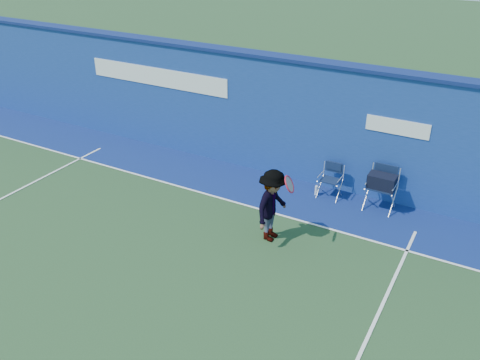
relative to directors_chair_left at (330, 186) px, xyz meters
The scene contains 8 objects.
ground 5.14m from the directors_chair_left, 116.88° to the right, with size 80.00×80.00×0.00m, color #254424.
stadium_wall 2.72m from the directors_chair_left, 165.08° to the left, with size 24.00×0.50×3.08m.
out_of_bounds_strip 2.39m from the directors_chair_left, 168.31° to the right, with size 24.00×1.80×0.01m, color navy.
court_lines 4.62m from the directors_chair_left, 120.25° to the right, with size 24.00×12.00×0.01m.
directors_chair_left is the anchor object (origin of this frame).
directors_chair_right 1.22m from the directors_chair_left, ahead, with size 0.61×0.55×1.02m.
water_bottle 0.35m from the directors_chair_left, 162.63° to the right, with size 0.07×0.07×0.25m, color silver.
tennis_player 2.39m from the directors_chair_left, 100.66° to the right, with size 0.85×1.04×1.62m.
Camera 1 is at (5.66, -5.82, 6.05)m, focal length 38.00 mm.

